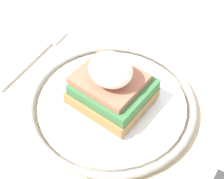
% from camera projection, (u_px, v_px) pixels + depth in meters
% --- Properties ---
extents(dining_table, '(0.99, 0.74, 0.77)m').
position_uv_depth(dining_table, '(126.00, 150.00, 0.54)').
color(dining_table, '#C6B28E').
rests_on(dining_table, ground_plane).
extents(plate, '(0.23, 0.23, 0.02)m').
position_uv_depth(plate, '(112.00, 103.00, 0.43)').
color(plate, white).
rests_on(plate, dining_table).
extents(sandwich, '(0.10, 0.09, 0.08)m').
position_uv_depth(sandwich, '(112.00, 85.00, 0.40)').
color(sandwich, '#9E703D').
rests_on(sandwich, plate).
extents(fork, '(0.04, 0.16, 0.00)m').
position_uv_depth(fork, '(37.00, 55.00, 0.50)').
color(fork, silver).
rests_on(fork, dining_table).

